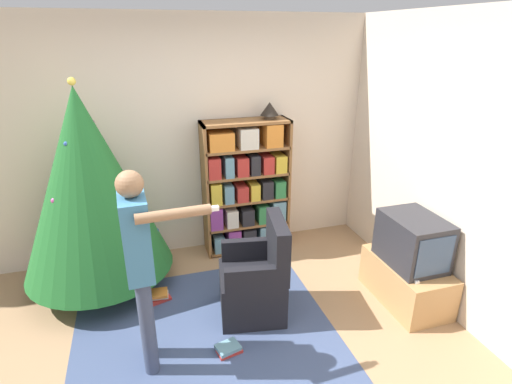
% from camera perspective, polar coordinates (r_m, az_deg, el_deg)
% --- Properties ---
extents(ground_plane, '(14.00, 14.00, 0.00)m').
position_cam_1_polar(ground_plane, '(3.41, -3.57, -22.93)').
color(ground_plane, '#9E7A56').
extents(wall_back, '(8.00, 0.10, 2.60)m').
position_cam_1_polar(wall_back, '(4.47, -9.83, 7.32)').
color(wall_back, beige).
rests_on(wall_back, ground_plane).
extents(wall_right, '(0.10, 8.00, 2.60)m').
position_cam_1_polar(wall_right, '(3.68, 29.33, 1.62)').
color(wall_right, beige).
rests_on(wall_right, ground_plane).
extents(area_rug, '(2.17, 1.92, 0.01)m').
position_cam_1_polar(area_rug, '(3.64, -7.17, -19.48)').
color(area_rug, '#3D4C70').
rests_on(area_rug, ground_plane).
extents(bookshelf, '(0.97, 0.33, 1.53)m').
position_cam_1_polar(bookshelf, '(4.52, -1.39, 0.60)').
color(bookshelf, brown).
rests_on(bookshelf, ground_plane).
extents(tv_stand, '(0.48, 0.85, 0.41)m').
position_cam_1_polar(tv_stand, '(4.13, 20.62, -11.81)').
color(tv_stand, tan).
rests_on(tv_stand, ground_plane).
extents(television, '(0.44, 0.59, 0.46)m').
position_cam_1_polar(television, '(3.92, 21.48, -6.49)').
color(television, '#28282D').
rests_on(television, tv_stand).
extents(game_remote, '(0.04, 0.12, 0.02)m').
position_cam_1_polar(game_remote, '(3.77, 21.56, -11.48)').
color(game_remote, white).
rests_on(game_remote, tv_stand).
extents(christmas_tree, '(1.39, 1.39, 2.05)m').
position_cam_1_polar(christmas_tree, '(3.98, -22.80, 1.06)').
color(christmas_tree, '#4C3323').
rests_on(christmas_tree, ground_plane).
extents(armchair, '(0.66, 0.65, 0.92)m').
position_cam_1_polar(armchair, '(3.66, 0.04, -12.67)').
color(armchair, black).
rests_on(armchair, ground_plane).
extents(standing_person, '(0.64, 0.47, 1.58)m').
position_cam_1_polar(standing_person, '(2.93, -16.21, -9.07)').
color(standing_person, '#38425B').
rests_on(standing_person, ground_plane).
extents(table_lamp, '(0.20, 0.20, 0.18)m').
position_cam_1_polar(table_lamp, '(4.37, 1.95, 11.70)').
color(table_lamp, '#473828').
rests_on(table_lamp, bookshelf).
extents(book_pile_near_tree, '(0.24, 0.20, 0.09)m').
position_cam_1_polar(book_pile_near_tree, '(4.07, -13.65, -14.23)').
color(book_pile_near_tree, '#B22D28').
rests_on(book_pile_near_tree, ground_plane).
extents(book_pile_by_chair, '(0.22, 0.18, 0.06)m').
position_cam_1_polar(book_pile_by_chair, '(3.45, -3.90, -21.47)').
color(book_pile_by_chair, '#B22D28').
rests_on(book_pile_by_chair, ground_plane).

